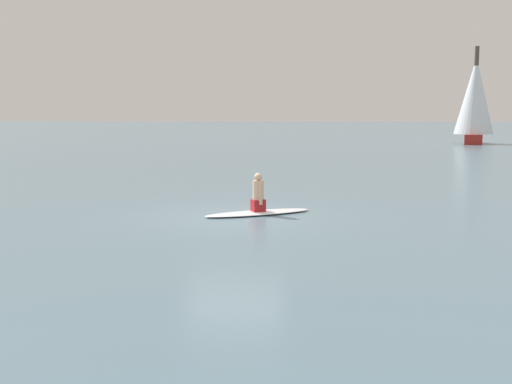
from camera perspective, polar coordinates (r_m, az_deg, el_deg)
ground_plane at (r=15.39m, az=-2.11°, el=-2.40°), size 400.00×400.00×0.00m
surfboard at (r=15.80m, az=0.21°, el=-1.99°), size 3.00×2.00×0.08m
person_paddler at (r=15.72m, az=0.21°, el=-0.19°), size 0.42×0.43×1.02m
sailboat_near_left at (r=56.88m, az=20.17°, el=8.36°), size 4.18×5.05×8.54m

